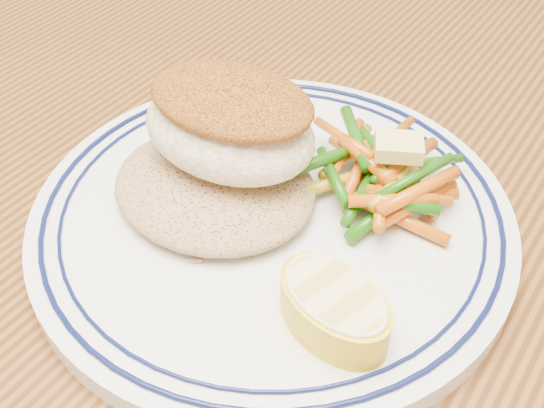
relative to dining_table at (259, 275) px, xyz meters
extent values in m
cube|color=#4A270E|center=(0.00, 0.00, 0.08)|extent=(1.50, 0.90, 0.04)
cylinder|color=#4A270E|center=(-0.68, 0.38, -0.30)|extent=(0.07, 0.07, 0.71)
cylinder|color=white|center=(0.03, -0.03, 0.10)|extent=(0.28, 0.28, 0.01)
torus|color=#0A113F|center=(0.03, -0.03, 0.11)|extent=(0.27, 0.27, 0.00)
torus|color=#0A113F|center=(0.03, -0.03, 0.11)|extent=(0.25, 0.25, 0.00)
ellipsoid|color=#9B774D|center=(0.00, -0.04, 0.12)|extent=(0.12, 0.11, 0.02)
ellipsoid|color=#F9ECCE|center=(0.00, -0.03, 0.15)|extent=(0.11, 0.08, 0.05)
ellipsoid|color=#945217|center=(0.00, -0.02, 0.17)|extent=(0.10, 0.07, 0.02)
cylinder|color=#C65609|center=(0.08, 0.01, 0.12)|extent=(0.04, 0.04, 0.01)
cylinder|color=#1B560A|center=(0.09, 0.01, 0.12)|extent=(0.04, 0.05, 0.01)
cylinder|color=#C65609|center=(0.10, 0.00, 0.12)|extent=(0.06, 0.01, 0.01)
cylinder|color=#1B560A|center=(0.09, 0.00, 0.12)|extent=(0.02, 0.06, 0.01)
cylinder|color=#B39713|center=(0.07, 0.02, 0.12)|extent=(0.04, 0.04, 0.01)
cylinder|color=#B39713|center=(0.05, 0.03, 0.12)|extent=(0.01, 0.06, 0.01)
cylinder|color=#C65609|center=(0.08, 0.01, 0.12)|extent=(0.02, 0.05, 0.01)
cylinder|color=#C65609|center=(0.10, 0.02, 0.12)|extent=(0.04, 0.04, 0.01)
cylinder|color=#B39713|center=(0.06, 0.00, 0.12)|extent=(0.03, 0.04, 0.01)
cylinder|color=#C65609|center=(0.06, 0.01, 0.12)|extent=(0.02, 0.05, 0.01)
cylinder|color=#C65609|center=(0.10, 0.01, 0.12)|extent=(0.05, 0.04, 0.01)
cylinder|color=#1B560A|center=(0.08, 0.03, 0.12)|extent=(0.01, 0.06, 0.01)
cylinder|color=#1B560A|center=(0.08, -0.01, 0.12)|extent=(0.01, 0.05, 0.01)
cylinder|color=#C65609|center=(0.06, 0.03, 0.12)|extent=(0.02, 0.05, 0.01)
cylinder|color=#1B560A|center=(0.09, 0.04, 0.12)|extent=(0.05, 0.05, 0.01)
cylinder|color=#C65609|center=(0.11, 0.00, 0.13)|extent=(0.03, 0.06, 0.01)
cylinder|color=#1B560A|center=(0.07, 0.04, 0.13)|extent=(0.05, 0.03, 0.01)
cylinder|color=#C65609|center=(0.10, 0.01, 0.12)|extent=(0.05, 0.02, 0.01)
cylinder|color=#1B560A|center=(0.06, 0.00, 0.13)|extent=(0.04, 0.04, 0.01)
cylinder|color=#C65609|center=(0.09, 0.00, 0.13)|extent=(0.03, 0.06, 0.01)
cylinder|color=#C65609|center=(0.05, 0.02, 0.13)|extent=(0.02, 0.05, 0.01)
cylinder|color=#1B560A|center=(0.10, 0.00, 0.13)|extent=(0.05, 0.02, 0.01)
cylinder|color=#B39713|center=(0.09, 0.01, 0.13)|extent=(0.01, 0.06, 0.01)
cylinder|color=#C65609|center=(0.09, 0.03, 0.13)|extent=(0.01, 0.06, 0.02)
cylinder|color=#C65609|center=(0.10, -0.01, 0.13)|extent=(0.04, 0.04, 0.01)
cylinder|color=#C65609|center=(0.06, 0.02, 0.13)|extent=(0.05, 0.02, 0.01)
cylinder|color=#C65609|center=(0.07, 0.04, 0.13)|extent=(0.01, 0.06, 0.01)
cylinder|color=#C65609|center=(0.07, 0.01, 0.13)|extent=(0.05, 0.02, 0.01)
cylinder|color=#1B560A|center=(0.05, 0.00, 0.13)|extent=(0.03, 0.05, 0.01)
cylinder|color=#C65609|center=(0.05, 0.02, 0.13)|extent=(0.05, 0.03, 0.01)
cylinder|color=#C65609|center=(0.11, 0.00, 0.13)|extent=(0.03, 0.06, 0.01)
cylinder|color=#1B560A|center=(0.06, 0.03, 0.14)|extent=(0.04, 0.04, 0.01)
cylinder|color=#1B560A|center=(0.10, 0.01, 0.13)|extent=(0.03, 0.05, 0.01)
cube|color=#E5D870|center=(0.09, 0.02, 0.15)|extent=(0.03, 0.03, 0.01)
torus|color=white|center=(0.11, -0.09, 0.14)|extent=(0.07, 0.07, 0.00)
camera|label=1|loc=(0.20, -0.28, 0.39)|focal=45.00mm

